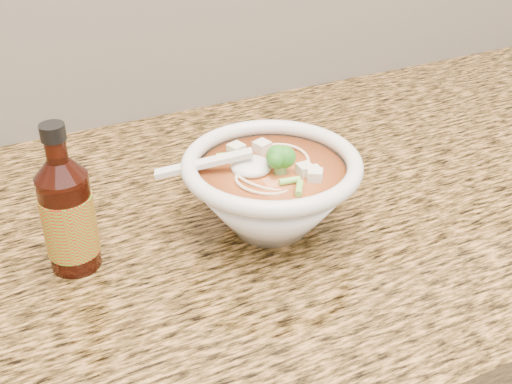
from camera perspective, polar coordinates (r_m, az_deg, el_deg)
name	(u,v)px	position (r m, az deg, el deg)	size (l,w,h in m)	color
counter_slab	(281,211)	(0.84, 2.28, -1.66)	(4.00, 0.68, 0.04)	#A8743D
soup_bowl	(271,191)	(0.75, 1.37, 0.05)	(0.23, 0.21, 0.12)	silver
hot_sauce_bottle	(68,216)	(0.70, -16.35, -2.03)	(0.07, 0.07, 0.17)	#360E07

